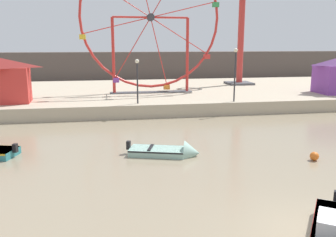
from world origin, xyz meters
TOP-DOWN VIEW (x-y plane):
  - ground_plane at (0.00, 0.00)m, footprint 240.00×240.00m
  - quay_promenade at (0.00, 27.79)m, footprint 110.00×19.68m
  - distant_town_skyline at (0.00, 47.45)m, footprint 140.00×3.00m
  - motorboat_seafoam at (-3.01, 8.59)m, footprint 3.88×2.32m
  - ferris_wheel_red_frame at (-1.93, 25.07)m, footprint 13.04×1.20m
  - drop_tower_red_tower at (9.02, 30.43)m, footprint 2.80×2.80m
  - carnival_booth_red_striped at (-14.42, 21.02)m, footprint 4.92×2.97m
  - promenade_lamp_near at (4.01, 18.53)m, footprint 0.32×0.32m
  - promenade_lamp_far at (-3.81, 18.91)m, footprint 0.32×0.32m
  - mooring_buoy_orange at (3.81, 6.54)m, footprint 0.44×0.44m

SIDE VIEW (x-z plane):
  - ground_plane at x=0.00m, z-range 0.00..0.00m
  - motorboat_seafoam at x=-3.01m, z-range -0.43..0.82m
  - mooring_buoy_orange at x=3.81m, z-range 0.00..0.44m
  - quay_promenade at x=0.00m, z-range 0.00..1.05m
  - distant_town_skyline at x=0.00m, z-range 0.00..4.40m
  - carnival_booth_red_striped at x=-14.42m, z-range 1.12..4.70m
  - promenade_lamp_far at x=-3.81m, z-range 1.62..5.09m
  - promenade_lamp_near at x=4.01m, z-range 1.68..5.95m
  - ferris_wheel_red_frame at x=-1.93m, z-range 1.08..14.60m
  - drop_tower_red_tower at x=9.02m, z-range 0.73..17.34m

